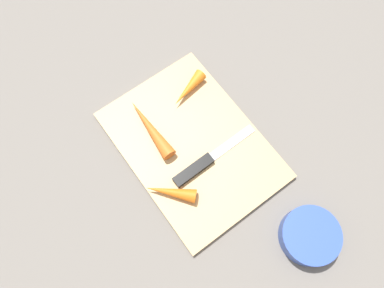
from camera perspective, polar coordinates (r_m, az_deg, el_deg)
name	(u,v)px	position (r m, az deg, el deg)	size (l,w,h in m)	color
ground_plane	(192,146)	(0.75, 0.00, -0.31)	(1.40, 1.40, 0.00)	slate
cutting_board	(192,145)	(0.74, 0.00, -0.15)	(0.36, 0.26, 0.01)	tan
knife	(199,166)	(0.72, 1.09, -3.60)	(0.02, 0.20, 0.01)	#B7B7BC
carrot_shortest	(188,89)	(0.77, -0.58, 8.81)	(0.03, 0.03, 0.09)	orange
carrot_longest	(150,128)	(0.74, -6.70, 2.56)	(0.03, 0.03, 0.15)	orange
carrot_medium	(171,192)	(0.70, -3.44, -7.71)	(0.03, 0.03, 0.10)	orange
small_bowl	(310,236)	(0.72, 18.34, -13.79)	(0.11, 0.11, 0.04)	#3351B2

